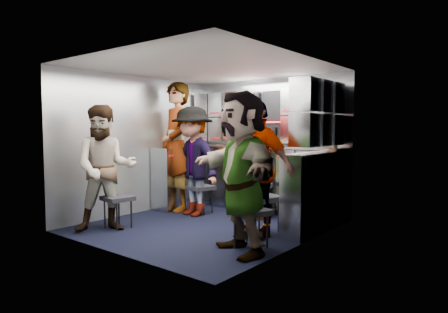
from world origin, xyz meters
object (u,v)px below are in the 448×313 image
Objects in this scene: attendant_standing at (177,147)px; attendant_arc_c at (252,165)px; attendant_arc_a at (105,168)px; jump_seat_mid_right at (264,200)px; jump_seat_near_right at (251,214)px; attendant_arc_e at (241,172)px; attendant_arc_d at (256,168)px; jump_seat_mid_left at (201,189)px; jump_seat_center at (259,186)px; jump_seat_near_left at (118,200)px; attendant_arc_b at (192,161)px.

attendant_standing is 1.33× the size of attendant_arc_c.
attendant_standing reaches higher than attendant_arc_a.
jump_seat_mid_right is 0.69m from jump_seat_near_right.
attendant_arc_a is 1.91m from attendant_arc_e.
jump_seat_mid_right is at bearing -39.68° from attendant_arc_c.
jump_seat_near_right is at bearing -60.64° from attendant_arc_d.
jump_seat_mid_right is (1.39, -0.37, 0.04)m from jump_seat_mid_left.
jump_seat_center is 0.37m from attendant_arc_c.
attendant_arc_a reaches higher than jump_seat_mid_left.
attendant_arc_a is at bearing -144.29° from jump_seat_mid_right.
attendant_arc_a is at bearing -164.28° from jump_seat_near_right.
attendant_arc_e is (0.00, -0.18, 0.46)m from jump_seat_near_right.
jump_seat_center is at bearing 9.31° from attendant_arc_a.
jump_seat_center is at bearing 145.37° from attendant_arc_e.
attendant_standing is at bearing -159.61° from attendant_arc_c.
jump_seat_near_left is 0.26× the size of attendant_arc_b.
jump_seat_mid_left is at bearing 96.59° from attendant_arc_b.
attendant_arc_d is (1.62, 0.98, 0.02)m from attendant_arc_a.
attendant_arc_c is at bearing 36.32° from attendant_arc_b.
jump_seat_mid_left is 0.27× the size of attendant_arc_b.
attendant_arc_a is 1.05× the size of attendant_arc_c.
attendant_arc_c is (1.23, 0.32, -0.25)m from attendant_standing.
attendant_arc_c is at bearing 18.64° from jump_seat_mid_left.
jump_seat_mid_left is at bearing -155.42° from attendant_arc_c.
attendant_arc_e is at bearing -24.97° from attendant_arc_b.
attendant_arc_c is at bearing 127.50° from attendant_arc_d.
jump_seat_center is at bearing 95.95° from attendant_arc_c.
attendant_arc_e is (1.64, -1.19, 0.47)m from jump_seat_mid_left.
jump_seat_near_left is at bearing -115.82° from attendant_arc_c.
jump_seat_near_left is 0.21× the size of attendant_standing.
jump_seat_near_right is at bearing -58.92° from jump_seat_center.
jump_seat_near_left is 0.89× the size of jump_seat_mid_right.
attendant_standing reaches higher than attendant_arc_c.
attendant_arc_e reaches higher than attendant_arc_b.
jump_seat_mid_left is at bearing 171.29° from attendant_arc_e.
jump_seat_near_left is at bearing 36.16° from attendant_arc_a.
attendant_standing is 0.52m from attendant_arc_b.
jump_seat_near_left is 1.38m from jump_seat_mid_left.
jump_seat_center reaches higher than jump_seat_near_right.
jump_seat_mid_left is 0.25× the size of attendant_arc_e.
jump_seat_center is 0.34× the size of attendant_arc_c.
attendant_arc_b is 0.89m from attendant_arc_c.
attendant_arc_c is (1.00, 1.80, -0.03)m from attendant_arc_a.
attendant_arc_b is at bearing -141.16° from jump_seat_center.
jump_seat_mid_left is 0.26× the size of attendant_arc_d.
jump_seat_near_left is 1.86m from attendant_arc_d.
attendant_arc_d reaches higher than attendant_arc_b.
attendant_arc_a is 1.89m from attendant_arc_d.
jump_seat_near_right is (1.87, 0.35, 0.01)m from jump_seat_near_left.
jump_seat_mid_left is 0.47m from attendant_arc_b.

